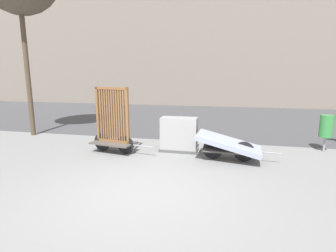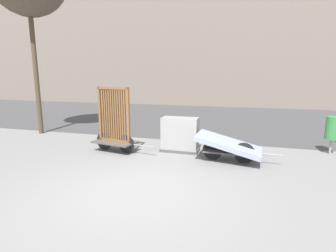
{
  "view_description": "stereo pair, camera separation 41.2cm",
  "coord_description": "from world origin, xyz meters",
  "px_view_note": "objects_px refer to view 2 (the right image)",
  "views": [
    {
      "loc": [
        1.57,
        -4.54,
        2.23
      ],
      "look_at": [
        0.0,
        2.37,
        0.86
      ],
      "focal_mm": 28.0,
      "sensor_mm": 36.0,
      "label": 1
    },
    {
      "loc": [
        1.97,
        -4.44,
        2.23
      ],
      "look_at": [
        0.0,
        2.37,
        0.86
      ],
      "focal_mm": 28.0,
      "sensor_mm": 36.0,
      "label": 2
    }
  ],
  "objects_px": {
    "bike_cart_with_mattress": "(228,145)",
    "utility_cabinet": "(180,136)",
    "bike_cart_with_bedframe": "(114,128)",
    "trash_bin": "(333,128)"
  },
  "relations": [
    {
      "from": "bike_cart_with_mattress",
      "to": "utility_cabinet",
      "type": "xyz_separation_m",
      "value": [
        -1.44,
        0.55,
        0.04
      ]
    },
    {
      "from": "utility_cabinet",
      "to": "trash_bin",
      "type": "relative_size",
      "value": 1.02
    },
    {
      "from": "bike_cart_with_mattress",
      "to": "utility_cabinet",
      "type": "height_order",
      "value": "utility_cabinet"
    },
    {
      "from": "bike_cart_with_bedframe",
      "to": "trash_bin",
      "type": "distance_m",
      "value": 6.25
    },
    {
      "from": "utility_cabinet",
      "to": "trash_bin",
      "type": "height_order",
      "value": "trash_bin"
    },
    {
      "from": "utility_cabinet",
      "to": "bike_cart_with_bedframe",
      "type": "bearing_deg",
      "value": -163.46
    },
    {
      "from": "bike_cart_with_bedframe",
      "to": "bike_cart_with_mattress",
      "type": "xyz_separation_m",
      "value": [
        3.29,
        0.0,
        -0.27
      ]
    },
    {
      "from": "bike_cart_with_bedframe",
      "to": "trash_bin",
      "type": "xyz_separation_m",
      "value": [
        6.08,
        1.46,
        0.06
      ]
    },
    {
      "from": "bike_cart_with_mattress",
      "to": "utility_cabinet",
      "type": "distance_m",
      "value": 1.54
    },
    {
      "from": "bike_cart_with_bedframe",
      "to": "utility_cabinet",
      "type": "height_order",
      "value": "bike_cart_with_bedframe"
    }
  ]
}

